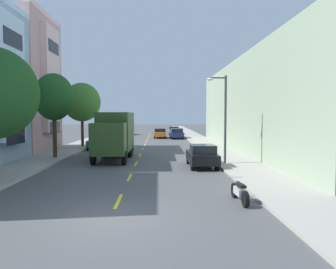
{
  "coord_description": "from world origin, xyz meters",
  "views": [
    {
      "loc": [
        1.59,
        -10.86,
        3.39
      ],
      "look_at": [
        2.57,
        23.28,
        1.38
      ],
      "focal_mm": 35.12,
      "sensor_mm": 36.0,
      "label": 1
    }
  ],
  "objects_px": {
    "street_tree_third": "(82,102)",
    "parked_hatchback_black": "(202,156)",
    "parked_sedan_sky": "(174,130)",
    "parked_suv_forest": "(124,129)",
    "moving_orange_sedan": "(160,133)",
    "street_lamp": "(223,112)",
    "parked_motorcycle": "(240,192)",
    "parked_wagon_navy": "(177,133)",
    "parked_hatchback_teal": "(99,141)",
    "street_tree_second": "(54,97)",
    "delivery_box_truck": "(115,133)"
  },
  "relations": [
    {
      "from": "parked_wagon_navy",
      "to": "street_tree_third",
      "type": "bearing_deg",
      "value": -129.46
    },
    {
      "from": "street_tree_third",
      "to": "parked_suv_forest",
      "type": "bearing_deg",
      "value": 85.05
    },
    {
      "from": "street_tree_second",
      "to": "parked_suv_forest",
      "type": "height_order",
      "value": "street_tree_second"
    },
    {
      "from": "street_tree_third",
      "to": "parked_hatchback_black",
      "type": "height_order",
      "value": "street_tree_third"
    },
    {
      "from": "street_tree_third",
      "to": "parked_suv_forest",
      "type": "xyz_separation_m",
      "value": [
        1.98,
        22.8,
        -3.75
      ]
    },
    {
      "from": "parked_sedan_sky",
      "to": "parked_suv_forest",
      "type": "distance_m",
      "value": 8.71
    },
    {
      "from": "parked_suv_forest",
      "to": "moving_orange_sedan",
      "type": "distance_m",
      "value": 10.5
    },
    {
      "from": "moving_orange_sedan",
      "to": "parked_hatchback_black",
      "type": "bearing_deg",
      "value": -84.58
    },
    {
      "from": "street_tree_third",
      "to": "parked_sedan_sky",
      "type": "bearing_deg",
      "value": 64.29
    },
    {
      "from": "street_tree_third",
      "to": "parked_motorcycle",
      "type": "xyz_separation_m",
      "value": [
        11.15,
        -22.05,
        -4.33
      ]
    },
    {
      "from": "street_tree_third",
      "to": "parked_hatchback_black",
      "type": "xyz_separation_m",
      "value": [
        10.83,
        -13.4,
        -3.98
      ]
    },
    {
      "from": "street_lamp",
      "to": "parked_suv_forest",
      "type": "height_order",
      "value": "street_lamp"
    },
    {
      "from": "delivery_box_truck",
      "to": "parked_suv_forest",
      "type": "xyz_separation_m",
      "value": [
        -2.63,
        32.04,
        -1.01
      ]
    },
    {
      "from": "parked_hatchback_teal",
      "to": "moving_orange_sedan",
      "type": "xyz_separation_m",
      "value": [
        6.16,
        15.93,
        -0.01
      ]
    },
    {
      "from": "street_lamp",
      "to": "parked_hatchback_black",
      "type": "relative_size",
      "value": 1.47
    },
    {
      "from": "street_tree_second",
      "to": "street_lamp",
      "type": "height_order",
      "value": "street_tree_second"
    },
    {
      "from": "delivery_box_truck",
      "to": "moving_orange_sedan",
      "type": "relative_size",
      "value": 1.6
    },
    {
      "from": "street_tree_second",
      "to": "parked_wagon_navy",
      "type": "relative_size",
      "value": 1.37
    },
    {
      "from": "street_tree_third",
      "to": "parked_wagon_navy",
      "type": "relative_size",
      "value": 1.4
    },
    {
      "from": "parked_hatchback_teal",
      "to": "street_tree_second",
      "type": "bearing_deg",
      "value": -105.02
    },
    {
      "from": "street_tree_third",
      "to": "delivery_box_truck",
      "type": "height_order",
      "value": "street_tree_third"
    },
    {
      "from": "parked_suv_forest",
      "to": "street_lamp",
      "type": "bearing_deg",
      "value": -73.69
    },
    {
      "from": "parked_hatchback_teal",
      "to": "parked_hatchback_black",
      "type": "height_order",
      "value": "same"
    },
    {
      "from": "street_lamp",
      "to": "parked_hatchback_black",
      "type": "xyz_separation_m",
      "value": [
        -1.5,
        -0.82,
        -2.86
      ]
    },
    {
      "from": "delivery_box_truck",
      "to": "parked_hatchback_teal",
      "type": "xyz_separation_m",
      "value": [
        -2.56,
        7.65,
        -1.24
      ]
    },
    {
      "from": "delivery_box_truck",
      "to": "parked_wagon_navy",
      "type": "bearing_deg",
      "value": 74.81
    },
    {
      "from": "parked_wagon_navy",
      "to": "moving_orange_sedan",
      "type": "xyz_separation_m",
      "value": [
        -2.41,
        1.45,
        -0.05
      ]
    },
    {
      "from": "parked_suv_forest",
      "to": "street_tree_third",
      "type": "bearing_deg",
      "value": -94.95
    },
    {
      "from": "street_tree_third",
      "to": "street_lamp",
      "type": "bearing_deg",
      "value": -45.59
    },
    {
      "from": "parked_motorcycle",
      "to": "street_tree_third",
      "type": "bearing_deg",
      "value": 116.83
    },
    {
      "from": "parked_motorcycle",
      "to": "parked_wagon_navy",
      "type": "bearing_deg",
      "value": 90.89
    },
    {
      "from": "parked_hatchback_teal",
      "to": "parked_motorcycle",
      "type": "bearing_deg",
      "value": -66.0
    },
    {
      "from": "street_tree_second",
      "to": "parked_hatchback_black",
      "type": "bearing_deg",
      "value": -21.25
    },
    {
      "from": "parked_hatchback_black",
      "to": "moving_orange_sedan",
      "type": "distance_m",
      "value": 27.87
    },
    {
      "from": "delivery_box_truck",
      "to": "parked_suv_forest",
      "type": "bearing_deg",
      "value": 94.69
    },
    {
      "from": "street_tree_third",
      "to": "parked_wagon_navy",
      "type": "height_order",
      "value": "street_tree_third"
    },
    {
      "from": "parked_sedan_sky",
      "to": "moving_orange_sedan",
      "type": "bearing_deg",
      "value": -107.48
    },
    {
      "from": "parked_hatchback_teal",
      "to": "parked_sedan_sky",
      "type": "height_order",
      "value": "parked_hatchback_teal"
    },
    {
      "from": "street_tree_third",
      "to": "parked_wagon_navy",
      "type": "distance_m",
      "value": 17.15
    },
    {
      "from": "parked_hatchback_black",
      "to": "parked_motorcycle",
      "type": "distance_m",
      "value": 8.66
    },
    {
      "from": "parked_sedan_sky",
      "to": "parked_motorcycle",
      "type": "xyz_separation_m",
      "value": [
        0.5,
        -44.18,
        -0.34
      ]
    },
    {
      "from": "street_tree_third",
      "to": "parked_wagon_navy",
      "type": "bearing_deg",
      "value": 50.54
    },
    {
      "from": "parked_suv_forest",
      "to": "parked_wagon_navy",
      "type": "bearing_deg",
      "value": -48.94
    },
    {
      "from": "parked_hatchback_teal",
      "to": "parked_suv_forest",
      "type": "relative_size",
      "value": 0.84
    },
    {
      "from": "street_tree_third",
      "to": "moving_orange_sedan",
      "type": "height_order",
      "value": "street_tree_third"
    },
    {
      "from": "parked_suv_forest",
      "to": "parked_motorcycle",
      "type": "bearing_deg",
      "value": -78.44
    },
    {
      "from": "parked_sedan_sky",
      "to": "moving_orange_sedan",
      "type": "height_order",
      "value": "same"
    },
    {
      "from": "street_tree_second",
      "to": "parked_hatchback_black",
      "type": "height_order",
      "value": "street_tree_second"
    },
    {
      "from": "moving_orange_sedan",
      "to": "parked_wagon_navy",
      "type": "bearing_deg",
      "value": -31.07
    },
    {
      "from": "street_lamp",
      "to": "parked_suv_forest",
      "type": "xyz_separation_m",
      "value": [
        -10.35,
        35.38,
        -2.63
      ]
    }
  ]
}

